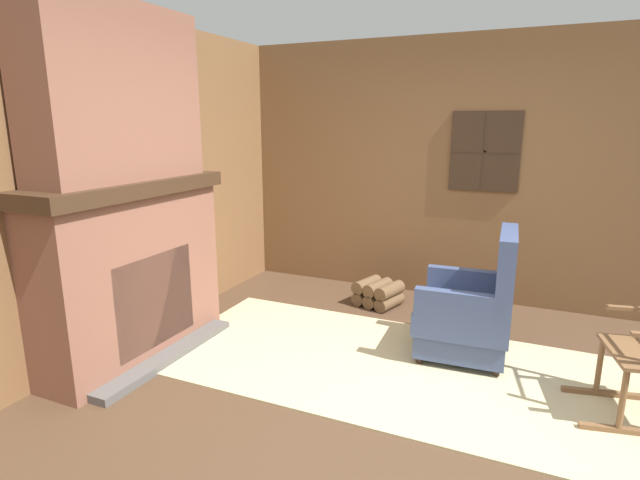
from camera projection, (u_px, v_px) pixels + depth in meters
name	position (u px, v px, depth m)	size (l,w,h in m)	color
ground_plane	(402.00, 415.00, 3.15)	(14.00, 14.00, 0.00)	#4C3523
wood_panel_wall_left	(100.00, 188.00, 3.80)	(0.06, 5.35, 2.64)	brown
wood_panel_wall_back	(470.00, 171.00, 4.98)	(5.35, 0.09, 2.64)	brown
fireplace_hearth	(133.00, 271.00, 3.84)	(0.66, 1.67, 1.39)	brown
chimney_breast	(116.00, 94.00, 3.54)	(0.39, 1.38, 1.23)	brown
area_rug	(396.00, 366.00, 3.77)	(3.63, 1.66, 0.01)	#C6B789
armchair	(470.00, 313.00, 3.88)	(0.73, 0.73, 1.03)	#3D4C75
firewood_stack	(378.00, 293.00, 5.01)	(0.50, 0.46, 0.25)	brown
oil_lamp_vase	(66.00, 174.00, 3.28)	(0.10, 0.10, 0.25)	#B24C42
storage_case	(171.00, 166.00, 4.20)	(0.16, 0.23, 0.12)	black
decorative_plate_on_mantel	(124.00, 162.00, 3.75)	(0.07, 0.25, 0.25)	red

